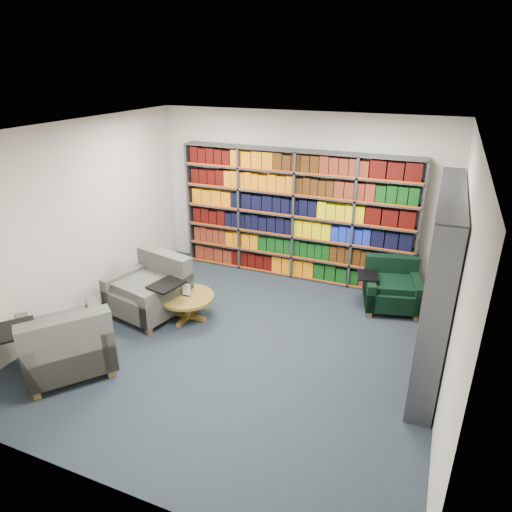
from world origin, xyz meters
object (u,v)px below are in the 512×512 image
at_px(chair_teal_left, 153,290).
at_px(coffee_table, 187,300).
at_px(chair_teal_front, 67,347).
at_px(chair_green_right, 391,288).

distance_m(chair_teal_left, coffee_table, 0.58).
distance_m(chair_teal_left, chair_teal_front, 1.65).
xyz_separation_m(chair_green_right, chair_teal_front, (-3.38, -3.22, 0.07)).
xyz_separation_m(chair_green_right, coffee_table, (-2.71, -1.56, 0.00)).
relative_size(chair_green_right, chair_teal_front, 0.74).
bearing_deg(chair_green_right, chair_teal_left, -154.47).
bearing_deg(chair_teal_left, coffee_table, 1.02).
height_order(chair_green_right, chair_teal_front, chair_teal_front).
height_order(chair_teal_left, coffee_table, chair_teal_left).
height_order(chair_green_right, coffee_table, chair_green_right).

